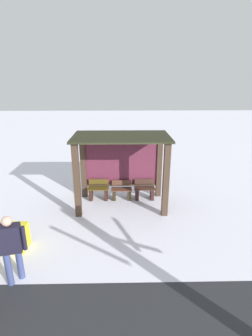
{
  "coord_description": "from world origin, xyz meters",
  "views": [
    {
      "loc": [
        -0.01,
        -8.27,
        4.27
      ],
      "look_at": [
        0.16,
        0.1,
        1.37
      ],
      "focal_mm": 27.19,
      "sensor_mm": 36.0,
      "label": 1
    }
  ],
  "objects_px": {
    "bench_center_inside": "(122,192)",
    "bench_left_inside": "(99,192)",
    "bench_right_inside": "(144,191)",
    "grit_bin": "(13,238)",
    "bus_shelter": "(121,157)",
    "person_walking": "(11,245)"
  },
  "relations": [
    {
      "from": "bench_right_inside",
      "to": "person_walking",
      "type": "xyz_separation_m",
      "value": [
        -3.24,
        -4.12,
        0.65
      ]
    },
    {
      "from": "bench_center_inside",
      "to": "bus_shelter",
      "type": "bearing_deg",
      "value": -90.0
    },
    {
      "from": "bench_center_inside",
      "to": "grit_bin",
      "type": "relative_size",
      "value": 1.09
    },
    {
      "from": "bench_center_inside",
      "to": "bench_left_inside",
      "type": "bearing_deg",
      "value": -179.92
    },
    {
      "from": "bus_shelter",
      "to": "bench_center_inside",
      "type": "xyz_separation_m",
      "value": [
        0.0,
        0.22,
        -1.44
      ]
    },
    {
      "from": "grit_bin",
      "to": "bench_center_inside",
      "type": "bearing_deg",
      "value": 45.54
    },
    {
      "from": "bench_right_inside",
      "to": "person_walking",
      "type": "height_order",
      "value": "person_walking"
    },
    {
      "from": "bus_shelter",
      "to": "grit_bin",
      "type": "relative_size",
      "value": 4.59
    },
    {
      "from": "person_walking",
      "to": "bench_right_inside",
      "type": "bearing_deg",
      "value": 51.81
    },
    {
      "from": "bench_right_inside",
      "to": "grit_bin",
      "type": "bearing_deg",
      "value": -141.91
    },
    {
      "from": "person_walking",
      "to": "bench_center_inside",
      "type": "bearing_deg",
      "value": 60.04
    },
    {
      "from": "bus_shelter",
      "to": "grit_bin",
      "type": "distance_m",
      "value": 4.2
    },
    {
      "from": "bus_shelter",
      "to": "person_walking",
      "type": "xyz_separation_m",
      "value": [
        -2.37,
        -3.89,
        -0.77
      ]
    },
    {
      "from": "bench_center_inside",
      "to": "grit_bin",
      "type": "distance_m",
      "value": 4.12
    },
    {
      "from": "bench_center_inside",
      "to": "person_walking",
      "type": "height_order",
      "value": "person_walking"
    },
    {
      "from": "person_walking",
      "to": "grit_bin",
      "type": "distance_m",
      "value": 1.43
    },
    {
      "from": "bus_shelter",
      "to": "bench_right_inside",
      "type": "relative_size",
      "value": 4.2
    },
    {
      "from": "bench_left_inside",
      "to": "bench_center_inside",
      "type": "bearing_deg",
      "value": 0.08
    },
    {
      "from": "bench_right_inside",
      "to": "person_walking",
      "type": "relative_size",
      "value": 0.47
    },
    {
      "from": "person_walking",
      "to": "bus_shelter",
      "type": "bearing_deg",
      "value": 58.63
    },
    {
      "from": "grit_bin",
      "to": "person_walking",
      "type": "bearing_deg",
      "value": -66.51
    },
    {
      "from": "bus_shelter",
      "to": "bench_left_inside",
      "type": "relative_size",
      "value": 4.2
    }
  ]
}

